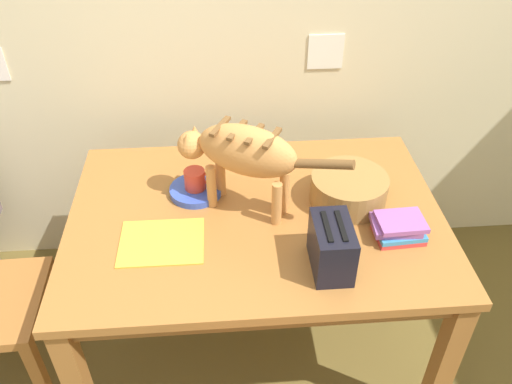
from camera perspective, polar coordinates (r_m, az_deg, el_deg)
The scene contains 9 objects.
wall_rear at distance 2.29m, azimuth -1.21°, elevation 19.44°, with size 5.26×0.11×2.50m.
dining_table at distance 1.98m, azimuth -0.00°, elevation -4.20°, with size 1.36×0.95×0.73m.
cat at distance 1.82m, azimuth -1.46°, elevation 4.21°, with size 0.58×0.34×0.34m.
saucer_bowl at distance 2.02m, azimuth -6.52°, elevation 0.17°, with size 0.20×0.20×0.03m, color #3450BA.
coffee_mug at distance 1.99m, azimuth -6.52°, elevation 1.37°, with size 0.12×0.08×0.08m.
magazine at distance 1.84m, azimuth -10.14°, elevation -5.34°, with size 0.29×0.23×0.01m, color #F6AF37.
book_stack at distance 1.87m, azimuth 15.10°, elevation -3.75°, with size 0.18×0.14×0.08m.
wicker_basket at distance 1.98m, azimuth 9.98°, elevation 0.37°, with size 0.28×0.28×0.11m.
toaster at distance 1.69m, azimuth 8.16°, elevation -5.87°, with size 0.12×0.20×0.18m.
Camera 1 is at (-0.12, -0.44, 1.98)m, focal length 37.09 mm.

